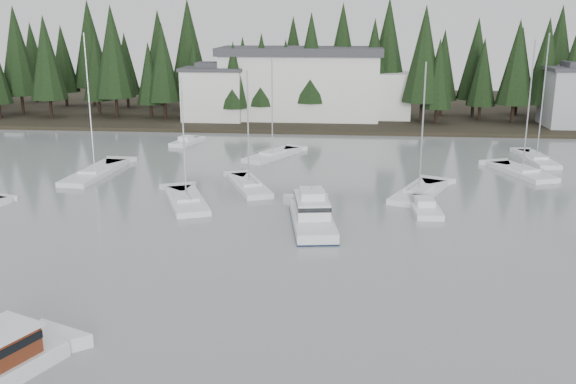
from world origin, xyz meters
name	(u,v)px	position (x,y,z in m)	size (l,w,h in m)	color
far_shore_land	(334,108)	(0.00, 97.00, 0.00)	(240.00, 54.00, 1.00)	black
conifer_treeline	(332,118)	(0.00, 86.00, 0.00)	(200.00, 22.00, 20.00)	black
house_west	(214,93)	(-18.00, 79.00, 4.65)	(9.54, 7.42, 8.75)	silver
harbor_inn	(313,84)	(-2.96, 82.34, 5.78)	(29.50, 11.50, 10.90)	silver
cabin_cruiser_center	(312,217)	(-0.12, 29.97, 0.64)	(4.49, 10.22, 4.24)	white
sailboat_0	(186,203)	(-11.49, 34.89, 0.06)	(6.03, 9.33, 11.54)	white
sailboat_3	(249,187)	(-6.78, 40.59, 0.06)	(5.69, 9.09, 11.69)	white
sailboat_4	(419,194)	(9.22, 39.62, 0.06)	(6.41, 9.54, 12.63)	white
sailboat_6	(536,160)	(24.04, 55.41, 0.10)	(3.15, 9.09, 14.75)	white
sailboat_8	(522,173)	(20.81, 48.80, 0.08)	(5.78, 8.95, 14.28)	white
sailboat_9	(273,157)	(-6.17, 54.76, 0.06)	(6.39, 9.27, 11.99)	white
sailboat_10	(95,174)	(-23.56, 44.38, 0.07)	(3.59, 11.15, 14.93)	white
runabout_1	(425,208)	(9.22, 34.87, 0.13)	(2.49, 6.68, 1.42)	white
runabout_3	(186,143)	(-18.23, 61.79, 0.13)	(3.46, 5.91, 1.42)	white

